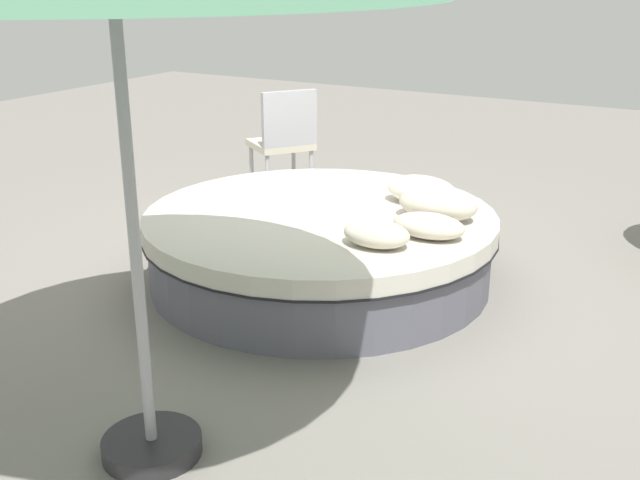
{
  "coord_description": "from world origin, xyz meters",
  "views": [
    {
      "loc": [
        2.43,
        -4.26,
        2.05
      ],
      "look_at": [
        0.0,
        0.0,
        0.29
      ],
      "focal_mm": 43.4,
      "sensor_mm": 36.0,
      "label": 1
    }
  ],
  "objects_px": {
    "throw_pillow_0": "(377,234)",
    "patio_chair": "(285,135)",
    "throw_pillow_2": "(438,204)",
    "throw_pillow_3": "(421,190)",
    "throw_pillow_1": "(429,226)",
    "round_bed": "(320,246)"
  },
  "relations": [
    {
      "from": "throw_pillow_0",
      "to": "throw_pillow_2",
      "type": "xyz_separation_m",
      "value": [
        0.12,
        0.66,
        0.02
      ]
    },
    {
      "from": "throw_pillow_3",
      "to": "patio_chair",
      "type": "height_order",
      "value": "patio_chair"
    },
    {
      "from": "throw_pillow_0",
      "to": "throw_pillow_2",
      "type": "bearing_deg",
      "value": 79.71
    },
    {
      "from": "throw_pillow_1",
      "to": "patio_chair",
      "type": "distance_m",
      "value": 2.79
    },
    {
      "from": "throw_pillow_1",
      "to": "throw_pillow_2",
      "type": "relative_size",
      "value": 0.86
    },
    {
      "from": "round_bed",
      "to": "throw_pillow_2",
      "type": "xyz_separation_m",
      "value": [
        0.73,
        0.26,
        0.34
      ]
    },
    {
      "from": "throw_pillow_0",
      "to": "patio_chair",
      "type": "distance_m",
      "value": 2.85
    },
    {
      "from": "throw_pillow_1",
      "to": "throw_pillow_3",
      "type": "relative_size",
      "value": 0.91
    },
    {
      "from": "throw_pillow_1",
      "to": "throw_pillow_3",
      "type": "xyz_separation_m",
      "value": [
        -0.31,
        0.62,
        0.03
      ]
    },
    {
      "from": "round_bed",
      "to": "throw_pillow_0",
      "type": "xyz_separation_m",
      "value": [
        0.61,
        -0.4,
        0.31
      ]
    },
    {
      "from": "throw_pillow_2",
      "to": "throw_pillow_3",
      "type": "bearing_deg",
      "value": 130.25
    },
    {
      "from": "throw_pillow_2",
      "to": "patio_chair",
      "type": "xyz_separation_m",
      "value": [
        -2.06,
        1.42,
        -0.03
      ]
    },
    {
      "from": "round_bed",
      "to": "throw_pillow_1",
      "type": "bearing_deg",
      "value": -6.79
    },
    {
      "from": "throw_pillow_1",
      "to": "patio_chair",
      "type": "height_order",
      "value": "patio_chair"
    },
    {
      "from": "throw_pillow_2",
      "to": "patio_chair",
      "type": "bearing_deg",
      "value": 145.41
    },
    {
      "from": "round_bed",
      "to": "throw_pillow_2",
      "type": "relative_size",
      "value": 4.48
    },
    {
      "from": "throw_pillow_0",
      "to": "throw_pillow_3",
      "type": "distance_m",
      "value": 0.93
    },
    {
      "from": "throw_pillow_1",
      "to": "patio_chair",
      "type": "relative_size",
      "value": 0.46
    },
    {
      "from": "throw_pillow_1",
      "to": "throw_pillow_2",
      "type": "height_order",
      "value": "throw_pillow_2"
    },
    {
      "from": "throw_pillow_0",
      "to": "throw_pillow_1",
      "type": "xyz_separation_m",
      "value": [
        0.2,
        0.3,
        -0.0
      ]
    },
    {
      "from": "throw_pillow_3",
      "to": "patio_chair",
      "type": "distance_m",
      "value": 2.18
    },
    {
      "from": "throw_pillow_3",
      "to": "patio_chair",
      "type": "relative_size",
      "value": 0.51
    }
  ]
}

